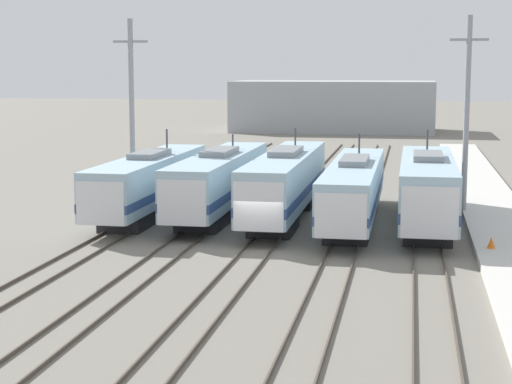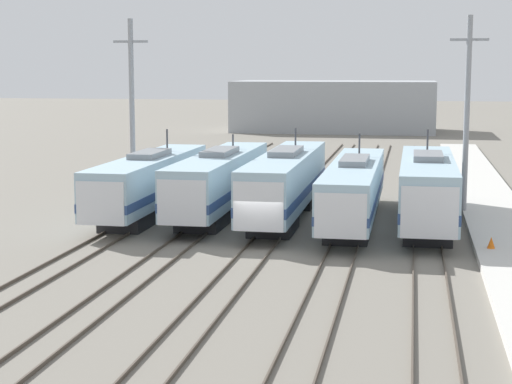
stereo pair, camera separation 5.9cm
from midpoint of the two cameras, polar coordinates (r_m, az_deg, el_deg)
ground_plane at (r=43.95m, az=0.28°, el=-3.79°), size 400.00×400.00×0.00m
rail_pair_far_left at (r=46.17m, az=-10.17°, el=-3.24°), size 1.50×120.00×0.15m
rail_pair_center_left at (r=44.86m, az=-5.08°, el=-3.47°), size 1.51×120.00×0.15m
rail_pair_center at (r=43.94m, az=0.28°, el=-3.69°), size 1.51×120.00×0.15m
rail_pair_center_right at (r=43.40m, az=5.81°, el=-3.88°), size 1.51×120.00×0.15m
rail_pair_far_right at (r=43.28m, az=11.44°, el=-4.04°), size 1.50×120.00×0.15m
locomotive_far_left at (r=53.34m, az=-7.19°, el=0.58°), size 2.91×17.54×5.15m
locomotive_center_left at (r=53.10m, az=-2.52°, el=0.66°), size 2.93×18.14×4.79m
locomotive_center at (r=51.96m, az=1.96°, el=0.56°), size 2.86×19.06×5.27m
locomotive_center_right at (r=50.61m, az=6.56°, el=0.11°), size 2.81×19.30×5.03m
locomotive_far_right at (r=50.01m, az=11.38°, el=0.11°), size 3.05×16.74×5.43m
catenary_tower_left at (r=57.49m, az=-8.24°, el=5.39°), size 2.34×0.35×12.37m
catenary_tower_right at (r=54.57m, az=13.91°, el=5.08°), size 2.34×0.35×12.37m
traffic_cone at (r=43.93m, az=15.45°, el=-3.27°), size 0.39×0.39×0.57m
depot_building at (r=125.68m, az=5.29°, el=5.73°), size 28.74×14.36×7.25m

